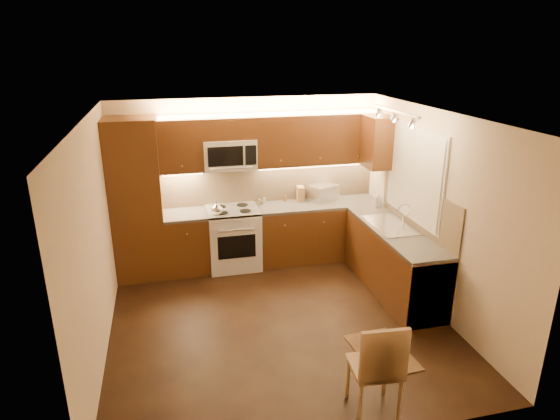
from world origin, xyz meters
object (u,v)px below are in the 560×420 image
object	(u,v)px
sink	(391,220)
knife_block	(300,194)
kettle	(217,208)
microwave	(229,154)
toaster_oven	(323,192)
stove	(234,238)
dining_chair	(375,365)
soap_bottle	(379,199)

from	to	relation	value
sink	knife_block	size ratio (longest dim) A/B	3.66
sink	kettle	xyz separation A→B (m)	(-2.25, 0.94, 0.04)
microwave	toaster_oven	world-z (taller)	microwave
stove	toaster_oven	distance (m)	1.57
stove	sink	bearing A→B (deg)	-29.36
toaster_oven	dining_chair	xyz separation A→B (m)	(-0.66, -3.50, -0.54)
dining_chair	toaster_oven	bearing A→B (deg)	84.10
kettle	knife_block	xyz separation A→B (m)	(1.34, 0.38, -0.00)
kettle	soap_bottle	world-z (taller)	same
sink	soap_bottle	xyz separation A→B (m)	(0.17, 0.79, 0.03)
stove	soap_bottle	bearing A→B (deg)	-8.76
stove	kettle	xyz separation A→B (m)	(-0.25, -0.18, 0.56)
kettle	dining_chair	distance (m)	3.37
stove	dining_chair	bearing A→B (deg)	-76.55
stove	knife_block	bearing A→B (deg)	10.01
microwave	soap_bottle	distance (m)	2.34
knife_block	soap_bottle	size ratio (longest dim) A/B	1.08
kettle	stove	bearing A→B (deg)	48.53
microwave	knife_block	world-z (taller)	microwave
microwave	dining_chair	bearing A→B (deg)	-77.05
soap_bottle	knife_block	bearing A→B (deg)	172.38
microwave	kettle	distance (m)	0.81
toaster_oven	soap_bottle	xyz separation A→B (m)	(0.72, -0.49, -0.01)
toaster_oven	knife_block	size ratio (longest dim) A/B	1.75
kettle	soap_bottle	xyz separation A→B (m)	(2.42, -0.15, -0.01)
sink	dining_chair	xyz separation A→B (m)	(-1.20, -2.21, -0.49)
kettle	knife_block	bearing A→B (deg)	27.65
toaster_oven	knife_block	bearing A→B (deg)	151.90
sink	knife_block	xyz separation A→B (m)	(-0.90, 1.32, 0.04)
stove	sink	xyz separation A→B (m)	(2.00, -1.12, 0.52)
toaster_oven	dining_chair	world-z (taller)	toaster_oven
toaster_oven	soap_bottle	size ratio (longest dim) A/B	1.88
stove	microwave	world-z (taller)	microwave
kettle	soap_bottle	size ratio (longest dim) A/B	0.91
knife_block	soap_bottle	xyz separation A→B (m)	(1.08, -0.53, -0.01)
stove	sink	world-z (taller)	sink
kettle	soap_bottle	distance (m)	2.43
stove	soap_bottle	distance (m)	2.27
knife_block	toaster_oven	bearing A→B (deg)	0.08
toaster_oven	microwave	bearing A→B (deg)	158.39
microwave	knife_block	size ratio (longest dim) A/B	3.24
kettle	soap_bottle	bearing A→B (deg)	8.41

